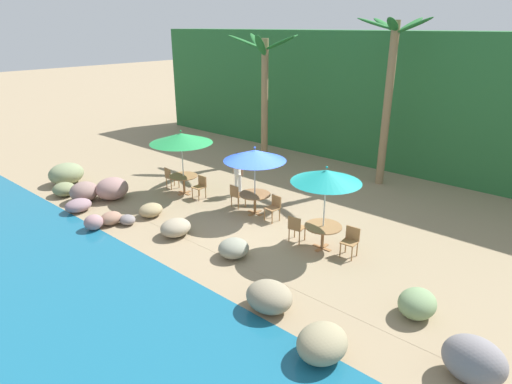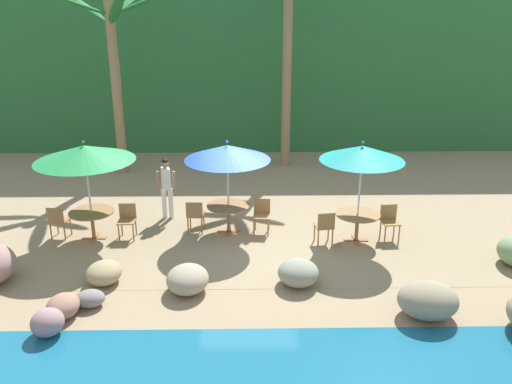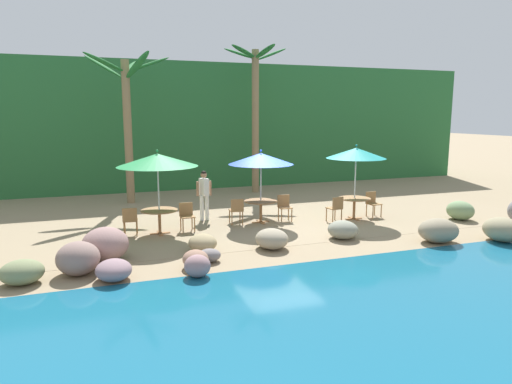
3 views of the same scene
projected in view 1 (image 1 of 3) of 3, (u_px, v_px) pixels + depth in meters
The scene contains 19 objects.
ground_plane at pixel (260, 220), 14.79m from camera, with size 120.00×120.00×0.00m, color #937F60.
terrace_deck at pixel (260, 220), 14.79m from camera, with size 18.00×5.20×0.01m.
foliage_backdrop at pixel (387, 100), 20.04m from camera, with size 28.00×2.40×6.00m.
rock_seawall at pixel (162, 224), 13.64m from camera, with size 17.23×3.60×0.88m.
umbrella_green at pixel (181, 138), 16.33m from camera, with size 2.39×2.39×2.55m.
dining_table_green at pixel (184, 179), 16.92m from camera, with size 1.10×1.10×0.74m.
chair_green_seaward at pixel (200, 185), 16.51m from camera, with size 0.43×0.43×0.87m.
chair_green_inland at pixel (170, 176), 17.49m from camera, with size 0.47×0.48×0.87m.
umbrella_blue at pixel (255, 155), 14.55m from camera, with size 2.14×2.14×2.44m.
dining_table_blue at pixel (255, 197), 15.10m from camera, with size 1.10×1.10×0.74m.
chair_blue_seaward at pixel (274, 206), 14.62m from camera, with size 0.46×0.47×0.87m.
chair_blue_inland at pixel (236, 194), 15.63m from camera, with size 0.45×0.45×0.87m.
umbrella_teal at pixel (326, 176), 12.11m from camera, with size 2.01×2.01×2.57m.
dining_table_teal at pixel (323, 230), 12.71m from camera, with size 1.10×1.10×0.74m.
chair_teal_seaward at pixel (351, 240), 12.34m from camera, with size 0.45×0.46×0.87m.
chair_teal_inland at pixel (296, 227), 13.11m from camera, with size 0.47×0.48×0.87m.
palm_tree_nearest at pixel (265, 80), 19.79m from camera, with size 3.35×3.22×5.91m.
palm_tree_second at pixel (390, 81), 16.75m from camera, with size 2.82×2.86×6.54m.
waiter_in_white at pixel (238, 171), 16.67m from camera, with size 0.52×0.39×1.70m.
Camera 1 is at (8.74, -10.23, 6.23)m, focal length 30.42 mm.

